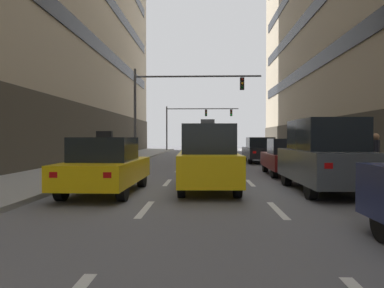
% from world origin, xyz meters
% --- Properties ---
extents(ground_plane, '(120.00, 120.00, 0.00)m').
position_xyz_m(ground_plane, '(0.00, 0.00, 0.00)').
color(ground_plane, slate).
extents(sidewalk_left, '(3.90, 80.00, 0.14)m').
position_xyz_m(sidewalk_left, '(-6.53, 0.00, 0.07)').
color(sidewalk_left, gray).
rests_on(sidewalk_left, ground).
extents(lane_stripe_l1_s3, '(0.16, 2.00, 0.01)m').
position_xyz_m(lane_stripe_l1_s3, '(-1.53, -3.00, 0.00)').
color(lane_stripe_l1_s3, silver).
rests_on(lane_stripe_l1_s3, ground).
extents(lane_stripe_l1_s4, '(0.16, 2.00, 0.01)m').
position_xyz_m(lane_stripe_l1_s4, '(-1.53, 2.00, 0.00)').
color(lane_stripe_l1_s4, silver).
rests_on(lane_stripe_l1_s4, ground).
extents(lane_stripe_l1_s5, '(0.16, 2.00, 0.01)m').
position_xyz_m(lane_stripe_l1_s5, '(-1.53, 7.00, 0.00)').
color(lane_stripe_l1_s5, silver).
rests_on(lane_stripe_l1_s5, ground).
extents(lane_stripe_l1_s6, '(0.16, 2.00, 0.01)m').
position_xyz_m(lane_stripe_l1_s6, '(-1.53, 12.00, 0.00)').
color(lane_stripe_l1_s6, silver).
rests_on(lane_stripe_l1_s6, ground).
extents(lane_stripe_l1_s7, '(0.16, 2.00, 0.01)m').
position_xyz_m(lane_stripe_l1_s7, '(-1.53, 17.00, 0.00)').
color(lane_stripe_l1_s7, silver).
rests_on(lane_stripe_l1_s7, ground).
extents(lane_stripe_l1_s8, '(0.16, 2.00, 0.01)m').
position_xyz_m(lane_stripe_l1_s8, '(-1.53, 22.00, 0.00)').
color(lane_stripe_l1_s8, silver).
rests_on(lane_stripe_l1_s8, ground).
extents(lane_stripe_l1_s9, '(0.16, 2.00, 0.01)m').
position_xyz_m(lane_stripe_l1_s9, '(-1.53, 27.00, 0.00)').
color(lane_stripe_l1_s9, silver).
rests_on(lane_stripe_l1_s9, ground).
extents(lane_stripe_l1_s10, '(0.16, 2.00, 0.01)m').
position_xyz_m(lane_stripe_l1_s10, '(-1.53, 32.00, 0.00)').
color(lane_stripe_l1_s10, silver).
rests_on(lane_stripe_l1_s10, ground).
extents(lane_stripe_l2_s3, '(0.16, 2.00, 0.01)m').
position_xyz_m(lane_stripe_l2_s3, '(1.53, -3.00, 0.00)').
color(lane_stripe_l2_s3, silver).
rests_on(lane_stripe_l2_s3, ground).
extents(lane_stripe_l2_s4, '(0.16, 2.00, 0.01)m').
position_xyz_m(lane_stripe_l2_s4, '(1.53, 2.00, 0.00)').
color(lane_stripe_l2_s4, silver).
rests_on(lane_stripe_l2_s4, ground).
extents(lane_stripe_l2_s5, '(0.16, 2.00, 0.01)m').
position_xyz_m(lane_stripe_l2_s5, '(1.53, 7.00, 0.00)').
color(lane_stripe_l2_s5, silver).
rests_on(lane_stripe_l2_s5, ground).
extents(lane_stripe_l2_s6, '(0.16, 2.00, 0.01)m').
position_xyz_m(lane_stripe_l2_s6, '(1.53, 12.00, 0.00)').
color(lane_stripe_l2_s6, silver).
rests_on(lane_stripe_l2_s6, ground).
extents(lane_stripe_l2_s7, '(0.16, 2.00, 0.01)m').
position_xyz_m(lane_stripe_l2_s7, '(1.53, 17.00, 0.00)').
color(lane_stripe_l2_s7, silver).
rests_on(lane_stripe_l2_s7, ground).
extents(lane_stripe_l2_s8, '(0.16, 2.00, 0.01)m').
position_xyz_m(lane_stripe_l2_s8, '(1.53, 22.00, 0.00)').
color(lane_stripe_l2_s8, silver).
rests_on(lane_stripe_l2_s8, ground).
extents(lane_stripe_l2_s9, '(0.16, 2.00, 0.01)m').
position_xyz_m(lane_stripe_l2_s9, '(1.53, 27.00, 0.00)').
color(lane_stripe_l2_s9, silver).
rests_on(lane_stripe_l2_s9, ground).
extents(lane_stripe_l2_s10, '(0.16, 2.00, 0.01)m').
position_xyz_m(lane_stripe_l2_s10, '(1.53, 32.00, 0.00)').
color(lane_stripe_l2_s10, silver).
rests_on(lane_stripe_l2_s10, ground).
extents(taxi_driving_0, '(2.13, 4.64, 2.39)m').
position_xyz_m(taxi_driving_0, '(-0.05, 11.83, 1.10)').
color(taxi_driving_0, black).
rests_on(taxi_driving_0, ground).
extents(taxi_driving_1, '(1.91, 4.31, 2.23)m').
position_xyz_m(taxi_driving_1, '(-0.05, -0.02, 1.03)').
color(taxi_driving_1, black).
rests_on(taxi_driving_1, ground).
extents(taxi_driving_2, '(1.91, 4.48, 1.86)m').
position_xyz_m(taxi_driving_2, '(-3.08, -0.67, 0.83)').
color(taxi_driving_2, black).
rests_on(taxi_driving_2, ground).
extents(car_parked_1, '(1.95, 4.60, 2.22)m').
position_xyz_m(car_parked_1, '(3.53, -0.14, 1.11)').
color(car_parked_1, black).
rests_on(car_parked_1, ground).
extents(car_parked_2, '(1.92, 4.38, 1.62)m').
position_xyz_m(car_parked_2, '(3.52, 4.81, 0.80)').
color(car_parked_2, black).
rests_on(car_parked_2, ground).
extents(car_parked_3, '(1.91, 4.53, 1.70)m').
position_xyz_m(car_parked_3, '(3.53, 12.90, 0.84)').
color(car_parked_3, black).
rests_on(car_parked_3, ground).
extents(traffic_signal_0, '(8.78, 0.35, 6.30)m').
position_xyz_m(traffic_signal_0, '(-2.30, 13.60, 4.47)').
color(traffic_signal_0, '#4C4C51').
rests_on(traffic_signal_0, sidewalk_left).
extents(traffic_signal_1, '(9.17, 0.34, 5.51)m').
position_xyz_m(traffic_signal_1, '(-1.59, 34.51, 4.21)').
color(traffic_signal_1, '#4C4C51').
rests_on(traffic_signal_1, sidewalk_left).
extents(pedestrian_0, '(0.52, 0.28, 1.62)m').
position_xyz_m(pedestrian_0, '(5.66, 2.92, 1.07)').
color(pedestrian_0, brown).
rests_on(pedestrian_0, sidewalk_right).
extents(pedestrian_1, '(0.35, 0.46, 1.67)m').
position_xyz_m(pedestrian_1, '(5.42, 0.64, 1.11)').
color(pedestrian_1, '#383D59').
rests_on(pedestrian_1, sidewalk_right).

